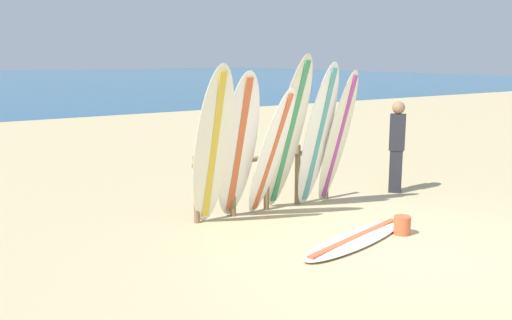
{
  "coord_description": "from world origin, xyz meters",
  "views": [
    {
      "loc": [
        -5.19,
        -4.29,
        2.43
      ],
      "look_at": [
        -0.31,
        3.01,
        0.77
      ],
      "focal_mm": 38.55,
      "sensor_mm": 36.0,
      "label": 1
    }
  ],
  "objects_px": {
    "surfboard_leaning_right": "(338,138)",
    "beachgoer_standing": "(397,143)",
    "surfboard_lying_on_sand": "(356,239)",
    "surfboard_leaning_left": "(238,147)",
    "surfboard_leaning_far_left": "(213,147)",
    "surfboard_leaning_center_left": "(271,153)",
    "sand_bucket": "(402,225)",
    "surfboard_leaning_center": "(288,134)",
    "surfboard_rack": "(266,173)",
    "surfboard_leaning_center_right": "(318,136)"
  },
  "relations": [
    {
      "from": "surfboard_rack",
      "to": "sand_bucket",
      "type": "distance_m",
      "value": 2.28
    },
    {
      "from": "surfboard_leaning_right",
      "to": "surfboard_lying_on_sand",
      "type": "height_order",
      "value": "surfboard_leaning_right"
    },
    {
      "from": "surfboard_rack",
      "to": "surfboard_lying_on_sand",
      "type": "relative_size",
      "value": 1.13
    },
    {
      "from": "surfboard_leaning_left",
      "to": "surfboard_lying_on_sand",
      "type": "bearing_deg",
      "value": -63.54
    },
    {
      "from": "surfboard_leaning_center_left",
      "to": "beachgoer_standing",
      "type": "relative_size",
      "value": 1.22
    },
    {
      "from": "surfboard_leaning_far_left",
      "to": "surfboard_leaning_left",
      "type": "bearing_deg",
      "value": 9.65
    },
    {
      "from": "surfboard_lying_on_sand",
      "to": "surfboard_leaning_left",
      "type": "bearing_deg",
      "value": 116.46
    },
    {
      "from": "surfboard_leaning_center",
      "to": "sand_bucket",
      "type": "xyz_separation_m",
      "value": [
        0.64,
        -1.79,
        -1.11
      ]
    },
    {
      "from": "beachgoer_standing",
      "to": "sand_bucket",
      "type": "bearing_deg",
      "value": -135.41
    },
    {
      "from": "surfboard_rack",
      "to": "surfboard_leaning_center_right",
      "type": "bearing_deg",
      "value": -26.09
    },
    {
      "from": "surfboard_leaning_center_left",
      "to": "surfboard_lying_on_sand",
      "type": "height_order",
      "value": "surfboard_leaning_center_left"
    },
    {
      "from": "surfboard_leaning_center",
      "to": "surfboard_lying_on_sand",
      "type": "distance_m",
      "value": 2.05
    },
    {
      "from": "surfboard_leaning_center",
      "to": "beachgoer_standing",
      "type": "xyz_separation_m",
      "value": [
        2.37,
        -0.07,
        -0.33
      ]
    },
    {
      "from": "surfboard_leaning_left",
      "to": "surfboard_leaning_far_left",
      "type": "bearing_deg",
      "value": -170.35
    },
    {
      "from": "surfboard_leaning_left",
      "to": "surfboard_leaning_right",
      "type": "height_order",
      "value": "surfboard_leaning_left"
    },
    {
      "from": "surfboard_rack",
      "to": "surfboard_lying_on_sand",
      "type": "height_order",
      "value": "surfboard_rack"
    },
    {
      "from": "sand_bucket",
      "to": "surfboard_rack",
      "type": "bearing_deg",
      "value": 112.61
    },
    {
      "from": "surfboard_rack",
      "to": "surfboard_leaning_right",
      "type": "xyz_separation_m",
      "value": [
        1.14,
        -0.39,
        0.52
      ]
    },
    {
      "from": "surfboard_leaning_far_left",
      "to": "surfboard_leaning_center_left",
      "type": "bearing_deg",
      "value": -4.73
    },
    {
      "from": "surfboard_leaning_left",
      "to": "beachgoer_standing",
      "type": "xyz_separation_m",
      "value": [
        3.3,
        -0.07,
        -0.22
      ]
    },
    {
      "from": "surfboard_leaning_left",
      "to": "surfboard_lying_on_sand",
      "type": "distance_m",
      "value": 2.14
    },
    {
      "from": "surfboard_leaning_center_right",
      "to": "surfboard_leaning_right",
      "type": "bearing_deg",
      "value": -4.04
    },
    {
      "from": "surfboard_leaning_far_left",
      "to": "surfboard_leaning_right",
      "type": "height_order",
      "value": "surfboard_leaning_far_left"
    },
    {
      "from": "sand_bucket",
      "to": "surfboard_leaning_right",
      "type": "bearing_deg",
      "value": 80.46
    },
    {
      "from": "surfboard_leaning_center",
      "to": "surfboard_leaning_right",
      "type": "relative_size",
      "value": 1.11
    },
    {
      "from": "sand_bucket",
      "to": "surfboard_lying_on_sand",
      "type": "bearing_deg",
      "value": 169.59
    },
    {
      "from": "surfboard_leaning_far_left",
      "to": "surfboard_rack",
      "type": "bearing_deg",
      "value": 17.19
    },
    {
      "from": "beachgoer_standing",
      "to": "surfboard_leaning_center_left",
      "type": "bearing_deg",
      "value": -178.17
    },
    {
      "from": "surfboard_rack",
      "to": "surfboard_leaning_left",
      "type": "bearing_deg",
      "value": -158.08
    },
    {
      "from": "surfboard_leaning_center_right",
      "to": "surfboard_lying_on_sand",
      "type": "xyz_separation_m",
      "value": [
        -0.62,
        -1.56,
        -1.15
      ]
    },
    {
      "from": "surfboard_leaning_center",
      "to": "surfboard_leaning_center_right",
      "type": "xyz_separation_m",
      "value": [
        0.52,
        -0.09,
        -0.06
      ]
    },
    {
      "from": "surfboard_rack",
      "to": "beachgoer_standing",
      "type": "xyz_separation_m",
      "value": [
        2.6,
        -0.35,
        0.3
      ]
    },
    {
      "from": "surfboard_leaning_center",
      "to": "surfboard_leaning_right",
      "type": "bearing_deg",
      "value": -7.24
    },
    {
      "from": "surfboard_leaning_center_left",
      "to": "surfboard_lying_on_sand",
      "type": "xyz_separation_m",
      "value": [
        0.35,
        -1.49,
        -0.97
      ]
    },
    {
      "from": "surfboard_rack",
      "to": "sand_bucket",
      "type": "relative_size",
      "value": 10.1
    },
    {
      "from": "surfboard_leaning_center_left",
      "to": "surfboard_leaning_center_right",
      "type": "bearing_deg",
      "value": 4.46
    },
    {
      "from": "surfboard_rack",
      "to": "surfboard_leaning_center",
      "type": "xyz_separation_m",
      "value": [
        0.22,
        -0.27,
        0.64
      ]
    },
    {
      "from": "surfboard_rack",
      "to": "surfboard_lying_on_sand",
      "type": "xyz_separation_m",
      "value": [
        0.12,
        -1.92,
        -0.57
      ]
    },
    {
      "from": "surfboard_leaning_right",
      "to": "beachgoer_standing",
      "type": "bearing_deg",
      "value": 1.68
    },
    {
      "from": "surfboard_lying_on_sand",
      "to": "sand_bucket",
      "type": "xyz_separation_m",
      "value": [
        0.74,
        -0.14,
        0.09
      ]
    },
    {
      "from": "surfboard_lying_on_sand",
      "to": "sand_bucket",
      "type": "distance_m",
      "value": 0.76
    },
    {
      "from": "surfboard_lying_on_sand",
      "to": "beachgoer_standing",
      "type": "distance_m",
      "value": 3.06
    },
    {
      "from": "surfboard_leaning_left",
      "to": "surfboard_leaning_center_right",
      "type": "xyz_separation_m",
      "value": [
        1.44,
        -0.08,
        0.05
      ]
    },
    {
      "from": "surfboard_leaning_far_left",
      "to": "surfboard_leaning_center",
      "type": "relative_size",
      "value": 0.95
    },
    {
      "from": "surfboard_leaning_far_left",
      "to": "surfboard_leaning_center_left",
      "type": "xyz_separation_m",
      "value": [
        0.94,
        -0.08,
        -0.17
      ]
    },
    {
      "from": "surfboard_rack",
      "to": "surfboard_leaning_center_right",
      "type": "height_order",
      "value": "surfboard_leaning_center_right"
    },
    {
      "from": "surfboard_leaning_right",
      "to": "sand_bucket",
      "type": "xyz_separation_m",
      "value": [
        -0.28,
        -1.67,
        -0.99
      ]
    },
    {
      "from": "surfboard_leaning_far_left",
      "to": "surfboard_leaning_right",
      "type": "xyz_separation_m",
      "value": [
        2.31,
        -0.03,
        -0.06
      ]
    },
    {
      "from": "surfboard_leaning_center_left",
      "to": "surfboard_lying_on_sand",
      "type": "distance_m",
      "value": 1.81
    },
    {
      "from": "surfboard_leaning_center",
      "to": "surfboard_lying_on_sand",
      "type": "relative_size",
      "value": 1.07
    }
  ]
}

